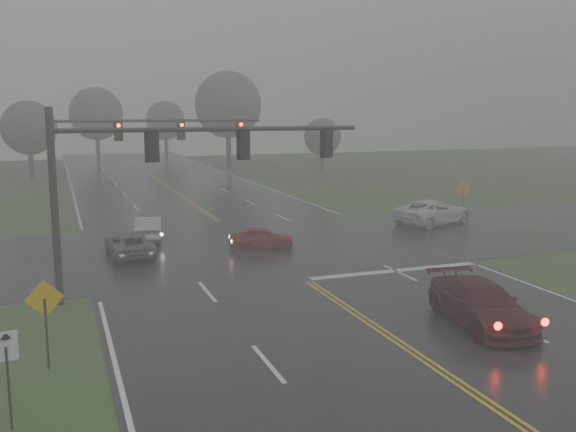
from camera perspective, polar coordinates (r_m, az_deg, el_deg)
name	(u,v)px	position (r m, az deg, el deg)	size (l,w,h in m)	color
main_road	(266,253)	(33.51, -1.97, -3.34)	(18.00, 160.00, 0.02)	black
cross_street	(255,246)	(35.38, -2.98, -2.66)	(120.00, 14.00, 0.02)	black
stop_bar	(395,271)	(30.29, 9.52, -4.87)	(8.50, 0.50, 0.01)	silver
sedan_maroon	(480,325)	(23.63, 16.68, -9.29)	(2.10, 5.17, 1.50)	#380A0F
sedan_red	(261,249)	(34.64, -2.39, -2.92)	(1.40, 3.49, 1.19)	maroon
sedan_silver	(149,240)	(37.71, -12.25, -2.10)	(1.45, 4.16, 1.37)	#9FA1A6
car_grey	(130,257)	(33.68, -13.88, -3.55)	(2.08, 4.50, 1.25)	#525459
pickup_white	(433,224)	(42.99, 12.79, -0.71)	(2.63, 5.71, 1.59)	white
signal_gantry_near	(155,165)	(25.76, -11.73, 4.43)	(12.57, 0.33, 7.53)	black
signal_gantry_far	(122,142)	(42.86, -14.56, 6.37)	(13.66, 0.38, 7.58)	black
sign_diamond_west	(45,309)	(19.79, -20.78, -7.75)	(1.09, 0.28, 2.66)	black
sign_arrow_white	(7,362)	(16.57, -23.70, -11.77)	(0.53, 0.14, 2.39)	black
sign_diamond_east	(463,194)	(43.96, 15.27, 1.91)	(1.15, 0.31, 2.81)	black
tree_nw_a	(29,128)	(72.65, -22.04, 7.27)	(5.66, 5.66, 8.32)	#362A23
tree_ne_a	(228,105)	(80.47, -5.35, 9.82)	(8.21, 8.21, 12.06)	#362A23
tree_n_mid	(96,114)	(89.81, -16.68, 8.70)	(7.01, 7.01, 10.29)	#362A23
tree_e_near	(322,137)	(75.47, 3.08, 7.03)	(4.35, 4.35, 6.39)	#362A23
tree_n_far	(165,121)	(99.19, -10.85, 8.33)	(5.88, 5.88, 8.63)	#362A23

